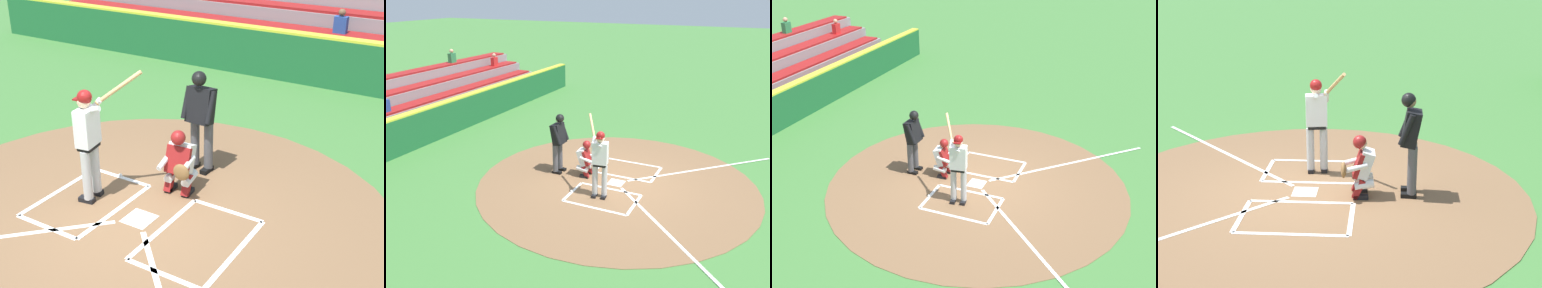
# 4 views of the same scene
# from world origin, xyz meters

# --- Properties ---
(ground_plane) EXTENTS (120.00, 120.00, 0.00)m
(ground_plane) POSITION_xyz_m (0.00, 0.00, 0.00)
(ground_plane) COLOR #427A38
(dirt_circle) EXTENTS (8.00, 8.00, 0.01)m
(dirt_circle) POSITION_xyz_m (0.00, 0.00, 0.01)
(dirt_circle) COLOR brown
(dirt_circle) RESTS_ON ground
(home_plate_and_chalk) EXTENTS (7.93, 4.91, 0.01)m
(home_plate_and_chalk) POSITION_xyz_m (0.00, 0.88, 0.01)
(home_plate_and_chalk) COLOR white
(home_plate_and_chalk) RESTS_ON dirt_circle
(batter) EXTENTS (0.87, 0.84, 2.13)m
(batter) POSITION_xyz_m (0.99, -0.12, 1.10)
(batter) COLOR #BCBCBC
(batter) RESTS_ON ground
(catcher) EXTENTS (0.62, 0.61, 1.13)m
(catcher) POSITION_xyz_m (-0.10, -1.01, 0.59)
(catcher) COLOR black
(catcher) RESTS_ON ground
(plate_umpire) EXTENTS (0.59, 0.42, 1.86)m
(plate_umpire) POSITION_xyz_m (0.02, -1.87, 1.08)
(plate_umpire) COLOR #4C4C51
(plate_umpire) RESTS_ON ground
(baseball) EXTENTS (0.07, 0.07, 0.07)m
(baseball) POSITION_xyz_m (1.08, -0.91, 0.04)
(baseball) COLOR white
(baseball) RESTS_ON ground
(backstop_wall) EXTENTS (22.00, 0.36, 1.31)m
(backstop_wall) POSITION_xyz_m (0.00, -7.50, 0.65)
(backstop_wall) COLOR #1E6033
(backstop_wall) RESTS_ON ground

